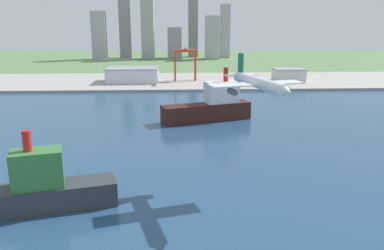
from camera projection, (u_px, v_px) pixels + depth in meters
The scene contains 10 objects.
ground_plane at pixel (206, 119), 303.83m from camera, with size 2400.00×2400.00×0.00m, color #597B4B.
water_bay at pixel (214, 142), 245.84m from camera, with size 840.00×360.00×0.15m, color navy.
industrial_pier at pixel (193, 81), 487.09m from camera, with size 840.00×140.00×2.50m, color #A09C95.
airplane_landing at pixel (260, 83), 161.77m from camera, with size 41.48×45.64×15.16m.
cargo_ship at pixel (211, 107), 295.64m from camera, with size 68.52×35.85×39.20m.
container_barge at pixel (45, 188), 155.50m from camera, with size 54.57×26.65×32.62m.
port_crane_red at pixel (185, 57), 474.90m from camera, with size 26.85×37.75×39.67m.
warehouse_main at pixel (133, 75), 470.95m from camera, with size 60.85×41.86×16.88m.
warehouse_annex at pixel (289, 75), 478.36m from camera, with size 35.88×27.14×14.76m.
distant_skyline at pixel (162, 31), 781.24m from camera, with size 270.77×75.94×158.55m.
Camera 1 is at (-24.72, 5.72, 72.40)m, focal length 37.13 mm.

